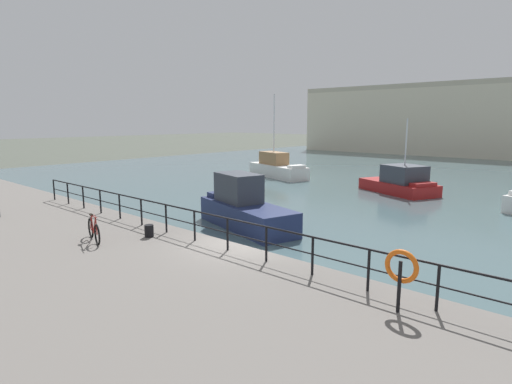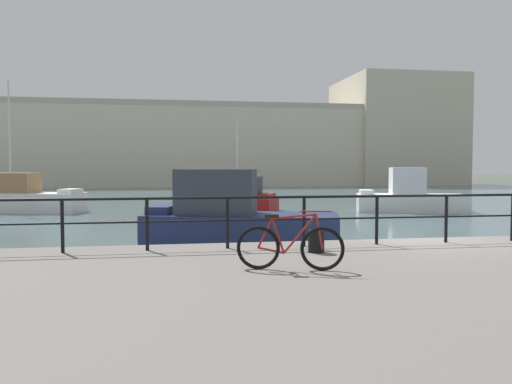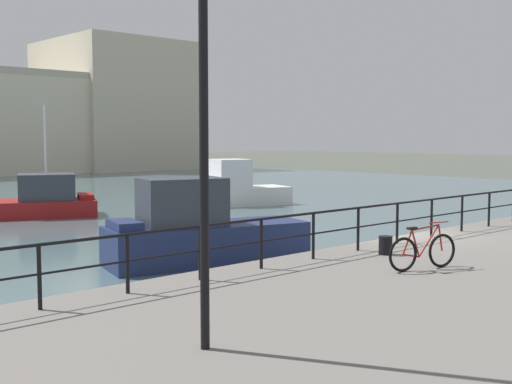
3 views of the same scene
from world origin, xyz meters
name	(u,v)px [view 3 (image 3 of 3)]	position (x,y,z in m)	size (l,w,h in m)	color
ground_plane	(404,267)	(0.00, 0.00, 0.00)	(240.00, 240.00, 0.00)	#4C5147
moored_cabin_cruiser	(40,200)	(-2.29, 18.55, 0.78)	(6.08, 4.63, 5.19)	maroon
moored_harbor_tender	(232,190)	(7.63, 16.28, 0.86)	(6.44, 3.99, 2.52)	white
moored_white_yacht	(200,233)	(-3.96, 4.38, 0.92)	(6.22, 3.53, 2.52)	navy
quay_railing	(432,211)	(0.16, -0.75, 1.67)	(26.14, 0.07, 1.08)	black
parked_bicycle	(423,251)	(-3.97, -3.13, 1.32)	(1.72, 0.54, 0.98)	black
mooring_bollard	(385,245)	(-3.06, -1.53, 1.15)	(0.32, 0.32, 0.44)	black
quay_lamp_post	(204,88)	(-10.54, -4.09, 4.31)	(0.32, 0.32, 5.40)	black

